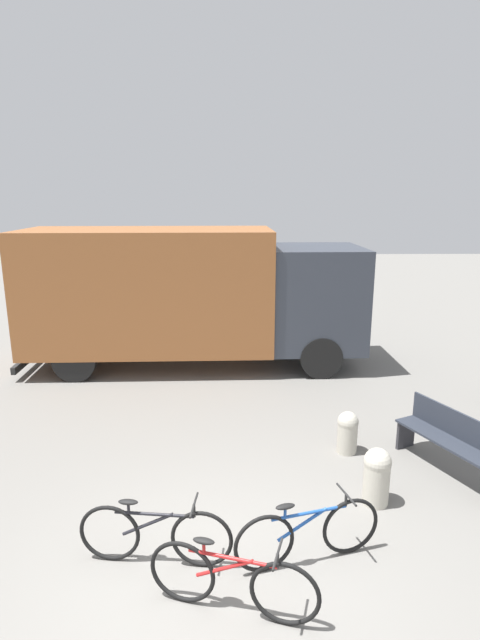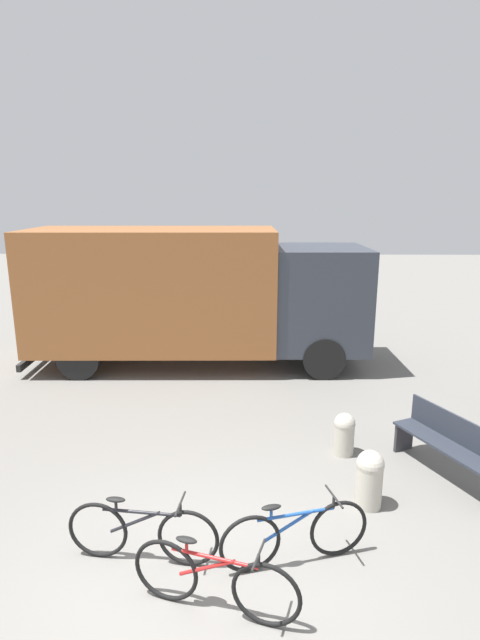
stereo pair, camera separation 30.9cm
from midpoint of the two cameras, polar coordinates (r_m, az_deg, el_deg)
ground_plane at (r=5.91m, az=-3.31°, el=-28.06°), size 60.00×60.00×0.00m
delivery_truck at (r=11.71m, az=-4.68°, el=3.24°), size 7.87×2.47×3.22m
park_bench at (r=7.98m, az=24.22°, el=-12.87°), size 1.16×1.88×0.91m
bicycle_near at (r=6.02m, az=-9.57°, el=-22.82°), size 1.71×0.44×0.77m
bicycle_middle at (r=5.41m, az=-1.14°, el=-27.60°), size 1.66×0.61×0.77m
bicycle_far at (r=5.97m, az=7.92°, el=-23.10°), size 1.66×0.58×0.77m
bollard_near_bench at (r=7.01m, az=15.87°, el=-16.87°), size 0.36×0.36×0.78m
bollard_far_bench at (r=8.17m, az=12.92°, el=-12.42°), size 0.33×0.33×0.68m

